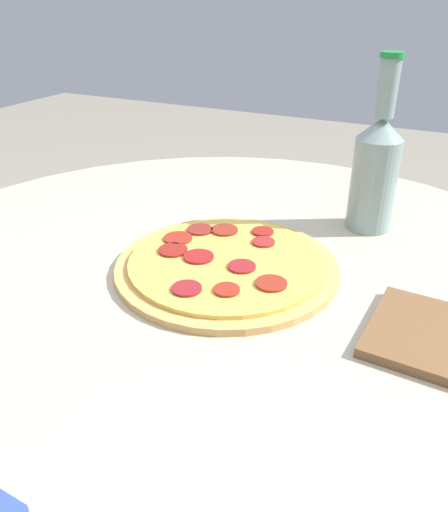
# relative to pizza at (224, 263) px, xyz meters

# --- Properties ---
(table) EXTENTS (1.10, 1.10, 0.72)m
(table) POSITION_rel_pizza_xyz_m (-0.03, -0.00, -0.17)
(table) COLOR #B2A893
(table) RESTS_ON ground_plane
(pizza) EXTENTS (0.31, 0.31, 0.02)m
(pizza) POSITION_rel_pizza_xyz_m (0.00, 0.00, 0.00)
(pizza) COLOR tan
(pizza) RESTS_ON table
(beer_bottle) EXTENTS (0.07, 0.07, 0.27)m
(beer_bottle) POSITION_rel_pizza_xyz_m (0.23, -0.15, 0.09)
(beer_bottle) COLOR gray
(beer_bottle) RESTS_ON table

